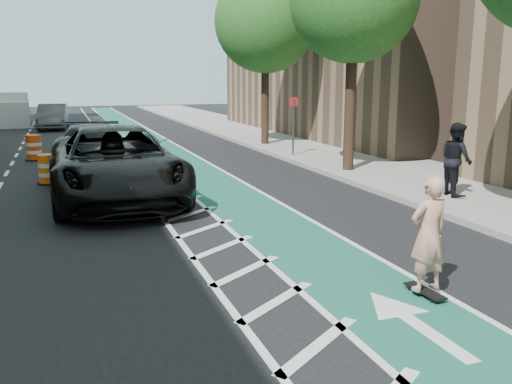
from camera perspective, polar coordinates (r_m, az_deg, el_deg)
name	(u,v)px	position (r m, az deg, el deg)	size (l,w,h in m)	color
ground	(158,282)	(9.01, -10.30, -9.31)	(120.00, 120.00, 0.00)	black
bike_lane	(195,172)	(19.08, -6.43, 2.08)	(2.00, 90.00, 0.01)	#175240
buffer_strip	(152,175)	(18.80, -10.88, 1.79)	(1.40, 90.00, 0.01)	silver
sidewalk_right	(358,161)	(21.48, 10.70, 3.23)	(5.00, 90.00, 0.15)	gray
curb_right	(301,164)	(20.36, 4.73, 2.95)	(0.12, 90.00, 0.16)	gray
tree_r_d	(266,22)	(26.11, 1.05, 17.47)	(4.20, 4.20, 7.90)	#382619
sign_post	(293,125)	(22.25, 3.95, 7.01)	(0.35, 0.08, 2.47)	#4C4C4C
skateboard	(425,291)	(8.68, 17.34, -9.92)	(0.25, 0.77, 0.10)	black
skateboarder	(429,234)	(8.40, 17.72, -4.23)	(0.64, 0.42, 1.75)	tan
suv_near	(115,163)	(15.08, -14.60, 2.92)	(3.25, 7.05, 1.96)	black
suv_far	(92,151)	(18.96, -16.90, 4.13)	(2.36, 5.80, 1.68)	black
car_grey	(53,116)	(37.81, -20.59, 7.45)	(1.70, 4.88, 1.61)	#55565A
pedestrian	(456,159)	(15.32, 20.32, 3.25)	(0.95, 0.74, 1.95)	black
box_truck	(8,110)	(41.76, -24.64, 7.81)	(3.13, 5.73, 2.27)	silver
barrel_b	(48,170)	(18.03, -21.09, 2.18)	(0.68, 0.68, 0.92)	#FF660D
barrel_c	(34,148)	(23.50, -22.33, 4.27)	(0.74, 0.74, 1.01)	#E7470C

